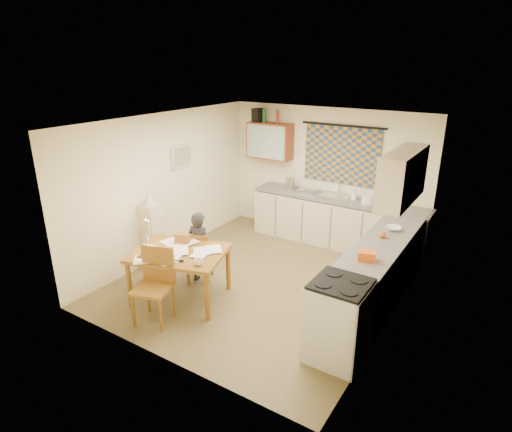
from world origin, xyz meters
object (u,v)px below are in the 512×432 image
Objects in this scene: counter_back at (337,222)px; chair_far at (200,265)px; shelf_stand at (153,236)px; dining_table at (181,275)px; counter_right at (374,278)px; person at (200,248)px; stove at (338,321)px.

counter_back is 2.79m from chair_far.
dining_table is at bearing -26.37° from shelf_stand.
shelf_stand is at bearing -168.41° from counter_right.
shelf_stand reaches higher than counter_back.
dining_table is at bearing -152.44° from counter_right.
counter_right is at bearing 10.50° from dining_table.
counter_right is 2.54× the size of person.
dining_table is at bearing 94.42° from person.
counter_back is 3.31× the size of stove.
counter_right is 3.58× the size of chair_far.
person reaches higher than chair_far.
shelf_stand is at bearing -131.85° from counter_back.
counter_right is 1.29m from stove.
counter_back is at bearing 112.78° from stove.
chair_far is (-1.28, -2.47, -0.20)m from counter_back.
person is (-0.09, 0.55, 0.20)m from dining_table.
counter_back is 3.37m from shelf_stand.
stove reaches higher than counter_right.
dining_table is (-1.15, -3.06, -0.07)m from counter_back.
person reaches higher than stove.
person is 1.05× the size of shelf_stand.
stove is (1.29, -3.08, 0.04)m from counter_back.
stove is 0.86× the size of person.
counter_right is 2.67m from chair_far.
counter_back is 4.00× the size of chair_far.
stove is 0.66× the size of dining_table.
shelf_stand reaches higher than dining_table.
person is at bearing 167.32° from stove.
stove is 2.65m from chair_far.
person is (-2.52, 0.57, 0.09)m from stove.
counter_right is 2.75m from dining_table.
counter_back is at bearing 48.15° from shelf_stand.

